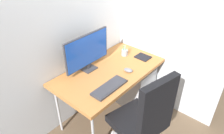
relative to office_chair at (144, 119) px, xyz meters
The scene contains 11 objects.
ground_plane 0.92m from the office_chair, 69.57° to the left, with size 8.00×8.00×0.00m, color brown.
wall_back 1.36m from the office_chair, 76.86° to the left, with size 2.50×0.04×2.80m, color silver.
wall_side_right 1.35m from the office_chair, 27.97° to the left, with size 0.04×1.89×2.80m, color silver.
desk 0.72m from the office_chair, 69.57° to the left, with size 1.34×0.74×0.73m.
office_chair is the anchor object (origin of this frame).
filing_cabinet 0.98m from the office_chair, 42.91° to the left, with size 0.38×0.55×0.58m.
monitor 0.97m from the office_chair, 82.75° to the left, with size 0.63×0.13×0.45m.
keyboard 0.48m from the office_chair, 90.68° to the left, with size 0.43×0.16×0.03m.
mouse 0.63m from the office_chair, 52.45° to the left, with size 0.06×0.11×0.04m, color slate.
pen_holder 1.01m from the office_chair, 49.35° to the left, with size 0.08×0.08×0.17m.
notebook 0.94m from the office_chair, 35.18° to the left, with size 0.15×0.18×0.01m, color black.
Camera 1 is at (-1.54, -1.36, 2.13)m, focal length 33.60 mm.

